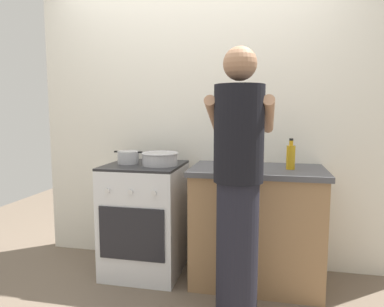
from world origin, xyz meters
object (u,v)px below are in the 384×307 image
(stove_range, at_px, (145,218))
(mixing_bowl, at_px, (160,158))
(spice_bottle, at_px, (254,162))
(oil_bottle, at_px, (291,157))
(pot, at_px, (128,157))
(person, at_px, (238,188))
(utensil_crock, at_px, (235,152))

(stove_range, xyz_separation_m, mixing_bowl, (0.14, -0.03, 0.51))
(spice_bottle, bearing_deg, oil_bottle, -7.39)
(pot, distance_m, spice_bottle, 1.02)
(stove_range, height_order, pot, pot)
(pot, height_order, oil_bottle, oil_bottle)
(mixing_bowl, xyz_separation_m, spice_bottle, (0.74, 0.05, -0.01))
(oil_bottle, distance_m, person, 0.65)
(person, bearing_deg, pot, 149.52)
(pot, relative_size, mixing_bowl, 0.82)
(stove_range, bearing_deg, utensil_crock, 15.23)
(pot, bearing_deg, spice_bottle, 0.89)
(stove_range, height_order, person, person)
(mixing_bowl, xyz_separation_m, oil_bottle, (1.00, 0.01, 0.04))
(person, bearing_deg, spice_bottle, 82.32)
(pot, xyz_separation_m, spice_bottle, (1.02, 0.02, -0.01))
(mixing_bowl, distance_m, person, 0.84)
(utensil_crock, relative_size, spice_bottle, 3.56)
(stove_range, bearing_deg, pot, 177.11)
(mixing_bowl, height_order, spice_bottle, mixing_bowl)
(stove_range, bearing_deg, mixing_bowl, -10.19)
(oil_bottle, bearing_deg, spice_bottle, 172.61)
(spice_bottle, xyz_separation_m, oil_bottle, (0.26, -0.03, 0.05))
(utensil_crock, distance_m, spice_bottle, 0.24)
(oil_bottle, bearing_deg, utensil_crock, 154.33)
(mixing_bowl, relative_size, oil_bottle, 1.28)
(pot, xyz_separation_m, person, (0.94, -0.55, -0.09))
(stove_range, relative_size, utensil_crock, 2.88)
(utensil_crock, bearing_deg, pot, -167.63)
(person, bearing_deg, stove_range, 145.67)
(pot, bearing_deg, person, -30.48)
(mixing_bowl, height_order, oil_bottle, oil_bottle)
(pot, height_order, mixing_bowl, same)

